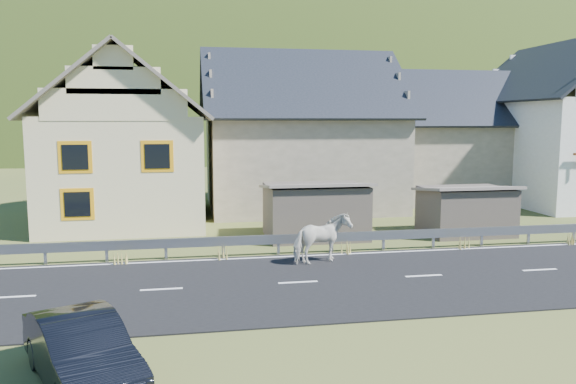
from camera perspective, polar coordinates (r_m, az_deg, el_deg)
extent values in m
plane|color=#32401B|center=(18.20, 13.61, -8.40)|extent=(160.00, 160.00, 0.00)
cube|color=black|center=(18.20, 13.61, -8.34)|extent=(60.00, 7.00, 0.04)
cube|color=silver|center=(18.19, 13.62, -8.27)|extent=(60.00, 6.60, 0.01)
cube|color=#93969B|center=(21.39, 9.69, -4.35)|extent=(28.00, 0.08, 0.34)
cube|color=#93969B|center=(20.79, -23.43, -5.85)|extent=(0.10, 0.06, 0.70)
cube|color=#93969B|center=(20.42, -17.94, -5.83)|extent=(0.10, 0.06, 0.70)
cube|color=#93969B|center=(20.24, -12.30, -5.75)|extent=(0.10, 0.06, 0.70)
cube|color=#93969B|center=(20.25, -6.61, -5.62)|extent=(0.10, 0.06, 0.70)
cube|color=#93969B|center=(20.47, -0.98, -5.44)|extent=(0.10, 0.06, 0.70)
cube|color=#93969B|center=(20.87, 4.47, -5.21)|extent=(0.10, 0.06, 0.70)
cube|color=#93969B|center=(21.45, 9.66, -4.95)|extent=(0.10, 0.06, 0.70)
cube|color=#93969B|center=(22.20, 14.54, -4.66)|extent=(0.10, 0.06, 0.70)
cube|color=#93969B|center=(23.10, 19.07, -4.37)|extent=(0.10, 0.06, 0.70)
cube|color=#93969B|center=(24.13, 23.23, -4.08)|extent=(0.10, 0.06, 0.70)
cube|color=#93969B|center=(25.27, 27.04, -3.79)|extent=(0.10, 0.06, 0.70)
cube|color=brown|center=(23.40, 2.76, -1.96)|extent=(4.30, 3.30, 2.40)
cube|color=brown|center=(25.21, 17.59, -1.86)|extent=(3.80, 2.90, 2.20)
cube|color=beige|center=(28.25, -15.86, 2.23)|extent=(7.00, 9.00, 5.00)
cube|color=orange|center=(23.97, -20.81, 3.33)|extent=(1.30, 0.12, 1.30)
cube|color=orange|center=(23.59, -13.13, 3.56)|extent=(1.30, 0.12, 1.30)
cube|color=orange|center=(24.16, -20.60, -1.17)|extent=(1.30, 0.12, 1.30)
cube|color=#9F927E|center=(29.95, -19.72, 10.13)|extent=(0.70, 0.70, 2.40)
cube|color=#9F927E|center=(31.71, 1.12, 3.03)|extent=(10.00, 9.00, 5.00)
cube|color=#9F927E|center=(36.84, 15.95, 3.04)|extent=(9.00, 8.00, 4.60)
cube|color=white|center=(37.35, 26.35, 3.69)|extent=(8.00, 10.00, 6.00)
ellipsoid|color=#283B13|center=(197.96, -6.52, 0.05)|extent=(440.00, 280.00, 260.00)
imported|color=beige|center=(19.09, 3.46, -4.74)|extent=(1.56, 2.19, 1.68)
imported|color=black|center=(11.38, -20.24, -14.91)|extent=(2.89, 4.15, 1.30)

